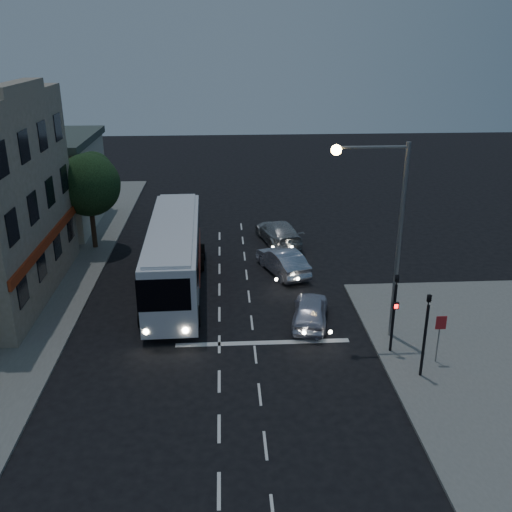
{
  "coord_description": "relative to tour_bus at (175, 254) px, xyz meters",
  "views": [
    {
      "loc": [
        0.34,
        -20.9,
        13.26
      ],
      "look_at": [
        2.0,
        7.37,
        2.2
      ],
      "focal_mm": 40.0,
      "sensor_mm": 36.0,
      "label": 1
    }
  ],
  "objects": [
    {
      "name": "street_tree",
      "position": [
        -5.82,
        6.82,
        2.43
      ],
      "size": [
        4.0,
        4.0,
        6.2
      ],
      "color": "black",
      "rests_on": "sidewalk_far"
    },
    {
      "name": "traffic_signal_side",
      "position": [
        10.69,
        -9.4,
        0.35
      ],
      "size": [
        0.18,
        0.15,
        4.1
      ],
      "color": "black",
      "rests_on": "sidewalk_near"
    },
    {
      "name": "ground",
      "position": [
        2.39,
        -8.2,
        -2.07
      ],
      "size": [
        120.0,
        120.0,
        0.0
      ],
      "primitive_type": "plane",
      "color": "black"
    },
    {
      "name": "tour_bus",
      "position": [
        0.0,
        0.0,
        0.0
      ],
      "size": [
        2.98,
        12.53,
        3.83
      ],
      "rotation": [
        0.0,
        0.0,
        0.03
      ],
      "color": "white",
      "rests_on": "ground"
    },
    {
      "name": "traffic_signal_main",
      "position": [
        9.99,
        -7.43,
        0.35
      ],
      "size": [
        0.25,
        0.35,
        4.1
      ],
      "color": "black",
      "rests_on": "sidewalk_near"
    },
    {
      "name": "regulatory_sign",
      "position": [
        11.69,
        -8.44,
        -0.47
      ],
      "size": [
        0.45,
        0.12,
        2.2
      ],
      "color": "slate",
      "rests_on": "sidewalk_near"
    },
    {
      "name": "low_building_north",
      "position": [
        -11.11,
        11.8,
        1.32
      ],
      "size": [
        9.4,
        9.4,
        6.5
      ],
      "color": "beige",
      "rests_on": "sidewalk_far"
    },
    {
      "name": "car_sedan_a",
      "position": [
        6.13,
        1.95,
        -1.32
      ],
      "size": [
        3.01,
        4.79,
        1.49
      ],
      "primitive_type": "imported",
      "rotation": [
        0.0,
        0.0,
        3.48
      ],
      "color": "silver",
      "rests_on": "ground"
    },
    {
      "name": "car_sedan_b",
      "position": [
        6.38,
        7.27,
        -1.32
      ],
      "size": [
        3.21,
        5.48,
        1.49
      ],
      "primitive_type": "imported",
      "rotation": [
        0.0,
        0.0,
        3.37
      ],
      "color": "#AFAFAF",
      "rests_on": "ground"
    },
    {
      "name": "car_suv",
      "position": [
        6.84,
        -4.4,
        -1.37
      ],
      "size": [
        2.44,
        4.34,
        1.39
      ],
      "primitive_type": "imported",
      "rotation": [
        0.0,
        0.0,
        2.94
      ],
      "color": "silver",
      "rests_on": "ground"
    },
    {
      "name": "streetlight",
      "position": [
        9.73,
        -6.0,
        3.66
      ],
      "size": [
        3.32,
        0.44,
        9.0
      ],
      "color": "slate",
      "rests_on": "sidewalk_near"
    },
    {
      "name": "road_markings",
      "position": [
        3.68,
        -4.9,
        -2.06
      ],
      "size": [
        8.0,
        30.55,
        0.01
      ],
      "color": "silver",
      "rests_on": "ground"
    }
  ]
}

